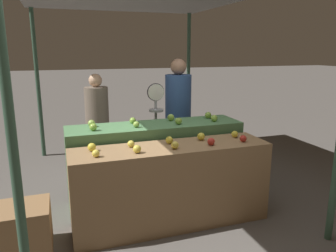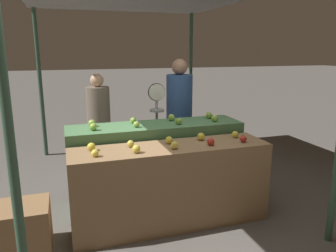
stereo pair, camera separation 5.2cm
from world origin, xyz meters
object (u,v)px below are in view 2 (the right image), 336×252
at_px(produce_scale, 157,113).
at_px(wooden_crate_side, 25,228).
at_px(person_customer_left, 99,116).
at_px(person_vendor_at_scale, 179,110).

distance_m(produce_scale, wooden_crate_side, 2.23).
distance_m(person_customer_left, wooden_crate_side, 2.32).
bearing_deg(person_customer_left, wooden_crate_side, 39.41).
bearing_deg(person_vendor_at_scale, person_customer_left, -7.94).
bearing_deg(produce_scale, person_customer_left, 132.75).
bearing_deg(wooden_crate_side, produce_scale, 36.22).
bearing_deg(person_customer_left, person_vendor_at_scale, 129.17).
relative_size(produce_scale, person_vendor_at_scale, 0.82).
relative_size(produce_scale, wooden_crate_side, 3.06).
bearing_deg(person_vendor_at_scale, wooden_crate_side, 52.53).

